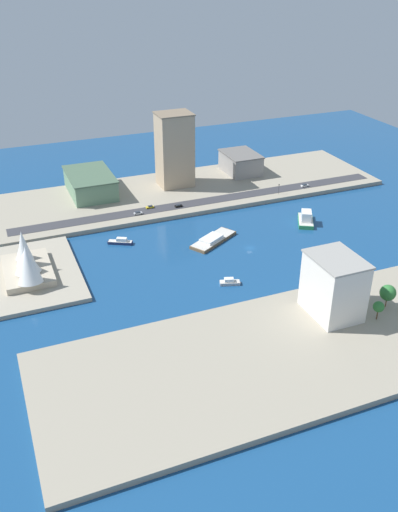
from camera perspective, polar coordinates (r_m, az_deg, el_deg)
ground_plane at (r=284.00m, az=5.26°, el=0.84°), size 440.00×440.00×0.00m
quay_west at (r=225.09m, az=14.79°, el=-7.96°), size 70.00×240.00×2.52m
quay_east at (r=351.32m, az=-0.80°, el=6.82°), size 70.00×240.00×2.52m
peninsula_point at (r=269.11m, az=-17.20°, el=-1.88°), size 64.01×45.85×2.00m
road_strip at (r=331.34m, az=0.65°, el=5.68°), size 9.61×228.00×0.15m
ferry_green_doubledeck at (r=313.80m, az=10.98°, el=3.79°), size 19.65×15.76×7.67m
patrol_launch_navy at (r=289.15m, az=-8.13°, el=1.48°), size 8.93×13.20×3.44m
barge_flat_brown at (r=288.60m, az=1.45°, el=1.71°), size 22.99×29.66×3.29m
yacht_sleek_gray at (r=251.80m, az=3.21°, el=-2.70°), size 6.22×10.40×3.11m
terminal_long_green at (r=347.47m, az=-11.16°, el=7.37°), size 41.92×26.42×12.73m
carpark_squat_concrete at (r=377.27m, az=4.32°, el=9.59°), size 28.70×21.26×13.28m
apartment_midrise_tan at (r=349.65m, az=-2.54°, el=10.90°), size 17.85×21.59×45.85m
hotel_broad_white at (r=228.01m, az=13.75°, el=-3.03°), size 23.79×18.34×25.58m
van_white at (r=359.06m, az=10.87°, el=7.17°), size 2.11×5.02×1.65m
taxi_yellow_cab at (r=322.77m, az=-5.09°, el=5.07°), size 2.02×4.64×1.49m
sedan_silver at (r=315.32m, az=-6.33°, el=4.43°), size 2.04×4.89×1.66m
suv_black at (r=323.28m, az=-2.14°, el=5.22°), size 2.13×4.38×1.56m
traffic_light_waterfront at (r=343.94m, az=8.25°, el=7.03°), size 0.36×0.36×6.50m
opera_landmark at (r=262.57m, az=-17.40°, el=-0.52°), size 36.95×21.56×20.69m
park_tree_cluster at (r=239.19m, az=18.73°, el=-3.93°), size 11.57×14.79×10.31m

